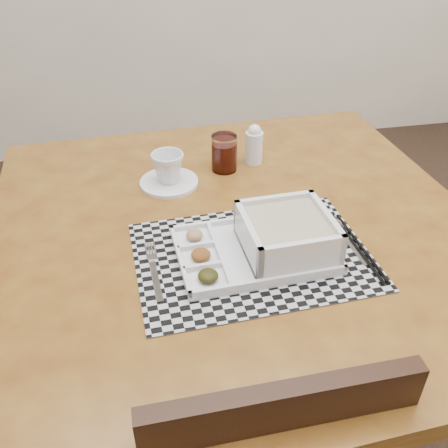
% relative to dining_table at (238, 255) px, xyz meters
% --- Properties ---
extents(dining_table, '(1.16, 1.16, 0.83)m').
position_rel_dining_table_xyz_m(dining_table, '(0.00, 0.00, 0.00)').
color(dining_table, '#532A0F').
rests_on(dining_table, ground).
extents(placemat, '(0.50, 0.37, 0.00)m').
position_rel_dining_table_xyz_m(placemat, '(0.00, -0.11, 0.09)').
color(placemat, '#A0A0A7').
rests_on(placemat, dining_table).
extents(serving_tray, '(0.33, 0.24, 0.09)m').
position_rel_dining_table_xyz_m(serving_tray, '(0.05, -0.12, 0.12)').
color(serving_tray, silver).
rests_on(serving_tray, placemat).
extents(fork, '(0.03, 0.19, 0.00)m').
position_rel_dining_table_xyz_m(fork, '(-0.20, -0.12, 0.09)').
color(fork, silver).
rests_on(fork, placemat).
extents(spoon, '(0.04, 0.18, 0.01)m').
position_rel_dining_table_xyz_m(spoon, '(0.22, -0.06, 0.09)').
color(spoon, silver).
rests_on(spoon, placemat).
extents(chopsticks, '(0.03, 0.24, 0.01)m').
position_rel_dining_table_xyz_m(chopsticks, '(0.23, -0.13, 0.09)').
color(chopsticks, black).
rests_on(chopsticks, placemat).
extents(saucer, '(0.15, 0.15, 0.01)m').
position_rel_dining_table_xyz_m(saucer, '(-0.14, 0.22, 0.09)').
color(saucer, silver).
rests_on(saucer, dining_table).
extents(cup, '(0.09, 0.09, 0.08)m').
position_rel_dining_table_xyz_m(cup, '(-0.14, 0.22, 0.13)').
color(cup, silver).
rests_on(cup, saucer).
extents(juice_glass, '(0.07, 0.07, 0.10)m').
position_rel_dining_table_xyz_m(juice_glass, '(0.02, 0.27, 0.13)').
color(juice_glass, white).
rests_on(juice_glass, dining_table).
extents(creamer_bottle, '(0.05, 0.05, 0.11)m').
position_rel_dining_table_xyz_m(creamer_bottle, '(0.11, 0.29, 0.14)').
color(creamer_bottle, silver).
rests_on(creamer_bottle, dining_table).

